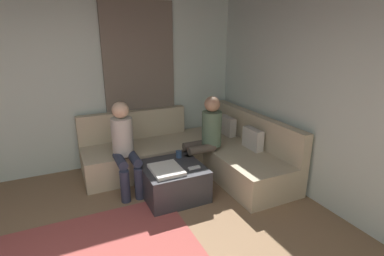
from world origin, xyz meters
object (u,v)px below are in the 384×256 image
coffee_mug (179,154)px  ottoman (173,181)px  game_remote (194,168)px  person_on_couch_back (206,134)px  person_on_couch_side (124,144)px  sectional_couch (194,153)px

coffee_mug → ottoman: bearing=-39.3°
game_remote → person_on_couch_back: person_on_couch_back is taller
person_on_couch_side → game_remote: bearing=140.2°
coffee_mug → person_on_couch_side: (-0.20, -0.68, 0.19)m
sectional_couch → person_on_couch_back: bearing=12.0°
game_remote → person_on_couch_back: bearing=139.9°
coffee_mug → person_on_couch_side: size_ratio=0.08×
sectional_couch → person_on_couch_back: 0.46m
person_on_couch_back → person_on_couch_side: same height
sectional_couch → person_on_couch_side: size_ratio=2.12×
coffee_mug → game_remote: coffee_mug is taller
person_on_couch_back → sectional_couch: bearing=12.0°
sectional_couch → person_on_couch_back: (0.26, 0.06, 0.38)m
coffee_mug → person_on_couch_side: person_on_couch_side is taller
sectional_couch → person_on_couch_back: size_ratio=2.12×
sectional_couch → ottoman: sectional_couch is taller
person_on_couch_back → person_on_couch_side: size_ratio=1.00×
sectional_couch → game_remote: bearing=-25.5°
person_on_couch_back → ottoman: bearing=116.0°
coffee_mug → sectional_couch: bearing=131.2°
game_remote → person_on_couch_side: person_on_couch_side is taller
sectional_couch → coffee_mug: bearing=-48.8°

